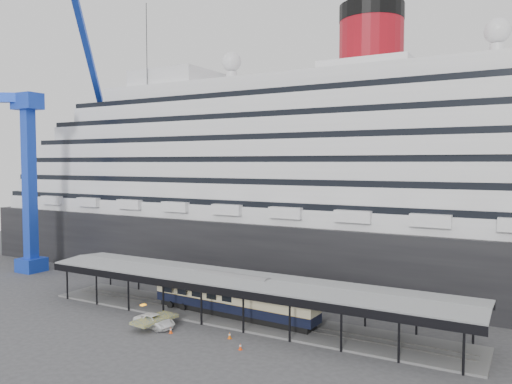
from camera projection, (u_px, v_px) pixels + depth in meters
The scene contains 9 objects.
ground at pixel (218, 331), 56.92m from camera, with size 200.00×200.00×0.00m, color #3B3B3E.
cruise_ship at pixel (323, 168), 83.71m from camera, with size 130.00×30.00×43.90m.
platform_canopy at pixel (240, 300), 61.14m from camera, with size 56.00×9.18×5.30m.
crane_blue at pixel (35, 158), 86.99m from camera, with size 22.63×19.19×47.60m.
port_truck at pixel (155, 321), 58.16m from camera, with size 2.45×5.30×1.47m, color white.
pullman_carriage at pixel (233, 296), 61.62m from camera, with size 22.86×4.19×22.32m.
traffic_cone_left at pixel (171, 330), 56.08m from camera, with size 0.41×0.41×0.73m.
traffic_cone_mid at pixel (240, 346), 51.12m from camera, with size 0.49×0.49×0.72m.
traffic_cone_right at pixel (230, 335), 54.37m from camera, with size 0.48×0.48×0.75m.
Camera 1 is at (31.12, -46.64, 19.18)m, focal length 35.00 mm.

